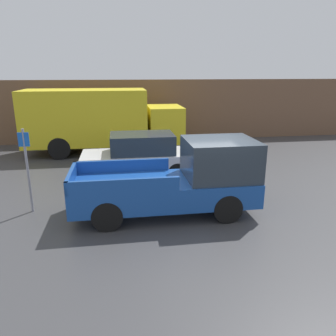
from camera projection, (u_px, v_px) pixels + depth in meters
The scene contains 6 objects.
ground_plane at pixel (202, 211), 9.81m from camera, with size 60.00×60.00×0.00m, color #3D3D3F.
building_wall at pixel (158, 111), 19.27m from camera, with size 28.00×0.15×3.54m.
pickup_truck at pixel (182, 180), 9.45m from camera, with size 5.24×1.98×2.15m.
car at pixel (140, 155), 12.76m from camera, with size 4.40×1.86×1.70m.
delivery_truck at pixel (99, 119), 16.41m from camera, with size 7.80×2.59×3.14m.
parking_sign at pixel (27, 166), 9.37m from camera, with size 0.30×0.07×2.49m.
Camera 1 is at (-2.37, -8.78, 4.03)m, focal length 35.00 mm.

